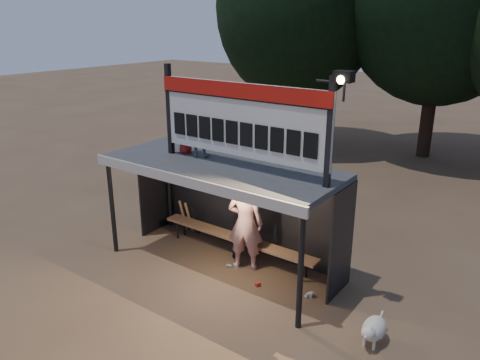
# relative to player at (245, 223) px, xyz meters

# --- Properties ---
(ground) EXTENTS (80.00, 80.00, 0.00)m
(ground) POSITION_rel_player_xyz_m (-0.45, -0.25, -1.03)
(ground) COLOR brown
(ground) RESTS_ON ground
(player) EXTENTS (0.88, 0.72, 2.07)m
(player) POSITION_rel_player_xyz_m (0.00, 0.00, 0.00)
(player) COLOR white
(player) RESTS_ON ground
(child_a) EXTENTS (0.59, 0.55, 0.96)m
(child_a) POSITION_rel_player_xyz_m (-1.14, -0.12, 1.77)
(child_a) COLOR slate
(child_a) RESTS_ON dugout_shelter
(child_b) EXTENTS (0.51, 0.46, 0.87)m
(child_b) POSITION_rel_player_xyz_m (-1.56, -0.06, 1.72)
(child_b) COLOR maroon
(child_b) RESTS_ON dugout_shelter
(dugout_shelter) EXTENTS (5.10, 2.08, 2.32)m
(dugout_shelter) POSITION_rel_player_xyz_m (-0.45, -0.01, 0.81)
(dugout_shelter) COLOR #38383B
(dugout_shelter) RESTS_ON ground
(scoreboard_assembly) EXTENTS (4.10, 0.27, 1.99)m
(scoreboard_assembly) POSITION_rel_player_xyz_m (0.11, -0.26, 2.29)
(scoreboard_assembly) COLOR black
(scoreboard_assembly) RESTS_ON dugout_shelter
(bench) EXTENTS (4.00, 0.35, 0.48)m
(bench) POSITION_rel_player_xyz_m (-0.45, 0.30, -0.60)
(bench) COLOR #986B48
(bench) RESTS_ON ground
(tree_left) EXTENTS (6.46, 6.46, 9.27)m
(tree_left) POSITION_rel_player_xyz_m (-4.45, 9.75, 4.48)
(tree_left) COLOR black
(tree_left) RESTS_ON ground
(dog) EXTENTS (0.36, 0.81, 0.49)m
(dog) POSITION_rel_player_xyz_m (3.16, -0.82, -0.76)
(dog) COLOR beige
(dog) RESTS_ON ground
(bats) EXTENTS (0.47, 0.32, 0.84)m
(bats) POSITION_rel_player_xyz_m (-2.12, 0.57, -0.60)
(bats) COLOR #A77B4D
(bats) RESTS_ON ground
(litter) EXTENTS (2.06, 1.05, 0.08)m
(litter) POSITION_rel_player_xyz_m (0.58, -0.13, -1.00)
(litter) COLOR red
(litter) RESTS_ON ground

